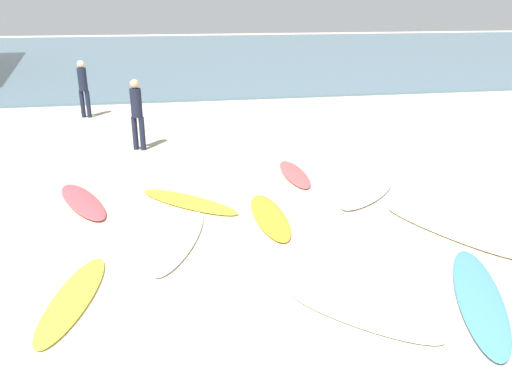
% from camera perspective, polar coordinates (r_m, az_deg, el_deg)
% --- Properties ---
extents(ocean_water, '(120.00, 40.00, 0.08)m').
position_cam_1_polar(ocean_water, '(39.43, -10.42, 15.22)').
color(ocean_water, slate).
rests_on(ocean_water, ground_plane).
extents(surfboard_1, '(1.99, 1.96, 0.07)m').
position_cam_1_polar(surfboard_1, '(9.55, -7.65, -1.09)').
color(surfboard_1, yellow).
rests_on(surfboard_1, ground_plane).
extents(surfboard_2, '(0.50, 1.92, 0.07)m').
position_cam_1_polar(surfboard_2, '(11.03, 4.37, 2.05)').
color(surfboard_2, '#D55455').
rests_on(surfboard_2, ground_plane).
extents(surfboard_3, '(1.59, 2.59, 0.09)m').
position_cam_1_polar(surfboard_3, '(7.10, 23.93, -10.81)').
color(surfboard_3, '#4B93D1').
rests_on(surfboard_3, ground_plane).
extents(surfboard_4, '(0.54, 2.11, 0.07)m').
position_cam_1_polar(surfboard_4, '(8.82, 1.56, -2.78)').
color(surfboard_4, orange).
rests_on(surfboard_4, ground_plane).
extents(surfboard_5, '(1.23, 2.38, 0.07)m').
position_cam_1_polar(surfboard_5, '(8.05, -8.62, -5.42)').
color(surfboard_5, silver).
rests_on(surfboard_5, ground_plane).
extents(surfboard_6, '(1.79, 1.79, 0.06)m').
position_cam_1_polar(surfboard_6, '(6.36, 11.79, -13.32)').
color(surfboard_6, white).
rests_on(surfboard_6, ground_plane).
extents(surfboard_7, '(1.83, 1.78, 0.08)m').
position_cam_1_polar(surfboard_7, '(10.04, 12.44, -0.25)').
color(surfboard_7, white).
rests_on(surfboard_7, ground_plane).
extents(surfboard_8, '(1.49, 2.47, 0.07)m').
position_cam_1_polar(surfboard_8, '(8.87, 20.95, -4.08)').
color(surfboard_8, '#EDECC2').
rests_on(surfboard_8, ground_plane).
extents(surfboard_9, '(0.92, 2.15, 0.06)m').
position_cam_1_polar(surfboard_9, '(6.92, -20.00, -11.18)').
color(surfboard_9, yellow).
rests_on(surfboard_9, ground_plane).
extents(surfboard_10, '(1.34, 2.23, 0.09)m').
position_cam_1_polar(surfboard_10, '(10.00, -19.03, -0.99)').
color(surfboard_10, '#DE4B53').
rests_on(surfboard_10, ground_plane).
extents(beachgoer_near, '(0.35, 0.35, 1.83)m').
position_cam_1_polar(beachgoer_near, '(17.50, -18.97, 11.30)').
color(beachgoer_near, '#191E33').
rests_on(beachgoer_near, ground_plane).
extents(beachgoer_mid, '(0.37, 0.37, 1.78)m').
position_cam_1_polar(beachgoer_mid, '(13.10, -13.34, 8.92)').
color(beachgoer_mid, '#191E33').
rests_on(beachgoer_mid, ground_plane).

